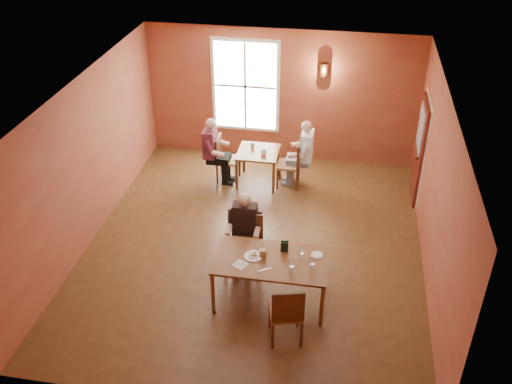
% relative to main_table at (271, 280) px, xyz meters
% --- Properties ---
extents(ground, '(6.00, 7.00, 0.01)m').
position_rel_main_table_xyz_m(ground, '(-0.51, 1.33, -0.41)').
color(ground, brown).
rests_on(ground, ground).
extents(wall_back, '(6.00, 0.04, 3.00)m').
position_rel_main_table_xyz_m(wall_back, '(-0.51, 4.83, 1.09)').
color(wall_back, brown).
rests_on(wall_back, ground).
extents(wall_front, '(6.00, 0.04, 3.00)m').
position_rel_main_table_xyz_m(wall_front, '(-0.51, -2.17, 1.09)').
color(wall_front, brown).
rests_on(wall_front, ground).
extents(wall_left, '(0.04, 7.00, 3.00)m').
position_rel_main_table_xyz_m(wall_left, '(-3.51, 1.33, 1.09)').
color(wall_left, brown).
rests_on(wall_left, ground).
extents(wall_right, '(0.04, 7.00, 3.00)m').
position_rel_main_table_xyz_m(wall_right, '(2.49, 1.33, 1.09)').
color(wall_right, brown).
rests_on(wall_right, ground).
extents(ceiling, '(6.00, 7.00, 0.04)m').
position_rel_main_table_xyz_m(ceiling, '(-0.51, 1.33, 2.59)').
color(ceiling, white).
rests_on(ceiling, wall_back).
extents(window, '(1.36, 0.10, 1.96)m').
position_rel_main_table_xyz_m(window, '(-1.31, 4.78, 1.29)').
color(window, white).
rests_on(window, wall_back).
extents(door, '(0.12, 1.04, 2.10)m').
position_rel_main_table_xyz_m(door, '(2.43, 3.63, 0.64)').
color(door, maroon).
rests_on(door, ground).
extents(wall_sconce, '(0.16, 0.16, 0.28)m').
position_rel_main_table_xyz_m(wall_sconce, '(0.39, 4.73, 1.79)').
color(wall_sconce, brown).
rests_on(wall_sconce, wall_back).
extents(main_table, '(1.76, 0.99, 0.82)m').
position_rel_main_table_xyz_m(main_table, '(0.00, 0.00, 0.00)').
color(main_table, brown).
rests_on(main_table, ground).
extents(chair_diner_main, '(0.46, 0.46, 1.04)m').
position_rel_main_table_xyz_m(chair_diner_main, '(-0.50, 0.65, 0.11)').
color(chair_diner_main, brown).
rests_on(chair_diner_main, ground).
extents(diner_main, '(0.54, 0.54, 1.35)m').
position_rel_main_table_xyz_m(diner_main, '(-0.50, 0.62, 0.26)').
color(diner_main, '#322118').
rests_on(diner_main, ground).
extents(chair_empty, '(0.56, 0.56, 1.05)m').
position_rel_main_table_xyz_m(chair_empty, '(0.33, -0.76, 0.11)').
color(chair_empty, '#3C210D').
rests_on(chair_empty, ground).
extents(plate_food, '(0.36, 0.36, 0.04)m').
position_rel_main_table_xyz_m(plate_food, '(-0.28, 0.02, 0.43)').
color(plate_food, silver).
rests_on(plate_food, main_table).
extents(sandwich, '(0.12, 0.12, 0.12)m').
position_rel_main_table_xyz_m(sandwich, '(-0.14, 0.04, 0.47)').
color(sandwich, tan).
rests_on(sandwich, main_table).
extents(goblet_a, '(0.09, 0.09, 0.19)m').
position_rel_main_table_xyz_m(goblet_a, '(0.45, 0.13, 0.50)').
color(goblet_a, white).
rests_on(goblet_a, main_table).
extents(goblet_b, '(0.09, 0.09, 0.21)m').
position_rel_main_table_xyz_m(goblet_b, '(0.64, -0.10, 0.51)').
color(goblet_b, white).
rests_on(goblet_b, main_table).
extents(goblet_c, '(0.10, 0.10, 0.21)m').
position_rel_main_table_xyz_m(goblet_c, '(0.34, -0.22, 0.52)').
color(goblet_c, white).
rests_on(goblet_c, main_table).
extents(menu_stand, '(0.13, 0.07, 0.20)m').
position_rel_main_table_xyz_m(menu_stand, '(0.17, 0.23, 0.51)').
color(menu_stand, black).
rests_on(menu_stand, main_table).
extents(knife, '(0.19, 0.13, 0.00)m').
position_rel_main_table_xyz_m(knife, '(-0.06, -0.26, 0.41)').
color(knife, white).
rests_on(knife, main_table).
extents(napkin, '(0.27, 0.27, 0.01)m').
position_rel_main_table_xyz_m(napkin, '(-0.45, -0.21, 0.42)').
color(napkin, silver).
rests_on(napkin, main_table).
extents(side_plate, '(0.21, 0.21, 0.01)m').
position_rel_main_table_xyz_m(side_plate, '(0.69, 0.22, 0.42)').
color(side_plate, white).
rests_on(side_plate, main_table).
extents(second_table, '(0.85, 0.85, 0.75)m').
position_rel_main_table_xyz_m(second_table, '(-0.82, 3.59, -0.04)').
color(second_table, brown).
rests_on(second_table, ground).
extents(chair_diner_white, '(0.45, 0.45, 1.02)m').
position_rel_main_table_xyz_m(chair_diner_white, '(-0.17, 3.59, 0.10)').
color(chair_diner_white, brown).
rests_on(chair_diner_white, ground).
extents(diner_white, '(0.57, 0.57, 1.43)m').
position_rel_main_table_xyz_m(diner_white, '(-0.14, 3.59, 0.30)').
color(diner_white, white).
rests_on(diner_white, ground).
extents(chair_diner_maroon, '(0.45, 0.45, 1.02)m').
position_rel_main_table_xyz_m(chair_diner_maroon, '(-1.47, 3.59, 0.10)').
color(chair_diner_maroon, '#432911').
rests_on(chair_diner_maroon, ground).
extents(diner_maroon, '(0.57, 0.57, 1.42)m').
position_rel_main_table_xyz_m(diner_maroon, '(-1.50, 3.59, 0.30)').
color(diner_maroon, maroon).
rests_on(diner_maroon, ground).
extents(cup_a, '(0.14, 0.14, 0.10)m').
position_rel_main_table_xyz_m(cup_a, '(-0.68, 3.47, 0.39)').
color(cup_a, silver).
rests_on(cup_a, second_table).
extents(cup_b, '(0.12, 0.12, 0.10)m').
position_rel_main_table_xyz_m(cup_b, '(-0.96, 3.73, 0.39)').
color(cup_b, white).
rests_on(cup_b, second_table).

